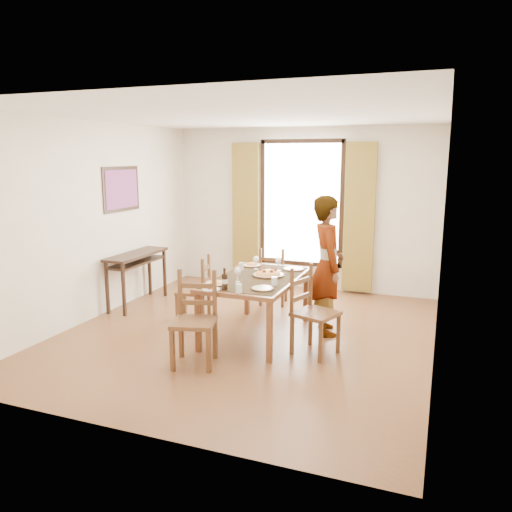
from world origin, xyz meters
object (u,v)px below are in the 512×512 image
(dining_table, at_px, (257,282))
(pasta_platter, at_px, (268,272))
(man, at_px, (327,266))
(console_table, at_px, (137,261))

(dining_table, xyz_separation_m, pasta_platter, (0.11, 0.10, 0.12))
(dining_table, distance_m, pasta_platter, 0.19)
(man, relative_size, pasta_platter, 4.39)
(console_table, height_order, pasta_platter, pasta_platter)
(dining_table, height_order, man, man)
(console_table, xyz_separation_m, dining_table, (2.16, -0.60, 0.00))
(console_table, xyz_separation_m, pasta_platter, (2.27, -0.50, 0.12))
(console_table, distance_m, pasta_platter, 2.33)
(dining_table, bearing_deg, console_table, 164.43)
(console_table, relative_size, man, 0.68)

